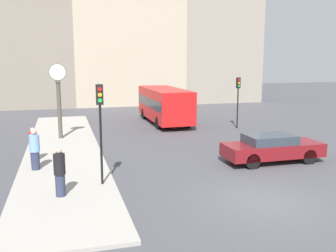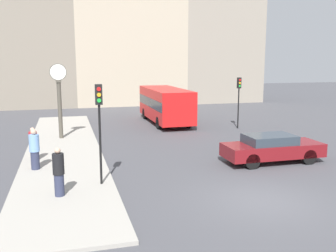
{
  "view_description": "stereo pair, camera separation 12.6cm",
  "coord_description": "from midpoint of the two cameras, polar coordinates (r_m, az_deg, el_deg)",
  "views": [
    {
      "loc": [
        -6.62,
        -11.06,
        4.85
      ],
      "look_at": [
        -1.39,
        7.44,
        1.45
      ],
      "focal_mm": 40.0,
      "sensor_mm": 36.0,
      "label": 1
    },
    {
      "loc": [
        -6.5,
        -11.09,
        4.85
      ],
      "look_at": [
        -1.39,
        7.44,
        1.45
      ],
      "focal_mm": 40.0,
      "sensor_mm": 36.0,
      "label": 2
    }
  ],
  "objects": [
    {
      "name": "ground_plane",
      "position": [
        13.76,
        14.49,
        -10.95
      ],
      "size": [
        120.0,
        120.0,
        0.0
      ],
      "primitive_type": "plane",
      "color": "#47474C"
    },
    {
      "name": "sidewalk_corner",
      "position": [
        21.31,
        -15.46,
        -3.33
      ],
      "size": [
        3.83,
        23.38,
        0.12
      ],
      "primitive_type": "cube",
      "color": "#A39E93",
      "rests_on": "ground_plane"
    },
    {
      "name": "building_row",
      "position": [
        41.82,
        -7.76,
        13.9
      ],
      "size": [
        31.41,
        5.0,
        17.31
      ],
      "color": "gray",
      "rests_on": "ground_plane"
    },
    {
      "name": "sedan_car",
      "position": [
        18.58,
        15.74,
        -3.23
      ],
      "size": [
        4.77,
        1.75,
        1.35
      ],
      "color": "maroon",
      "rests_on": "ground_plane"
    },
    {
      "name": "bus_distant",
      "position": [
        28.99,
        -0.31,
        3.46
      ],
      "size": [
        2.5,
        7.81,
        2.69
      ],
      "color": "red",
      "rests_on": "ground_plane"
    },
    {
      "name": "traffic_light_near",
      "position": [
        14.23,
        -10.18,
        1.88
      ],
      "size": [
        0.26,
        0.24,
        3.84
      ],
      "color": "black",
      "rests_on": "sidewalk_corner"
    },
    {
      "name": "traffic_light_far",
      "position": [
        27.06,
        10.88,
        5.1
      ],
      "size": [
        0.26,
        0.24,
        3.64
      ],
      "color": "black",
      "rests_on": "ground_plane"
    },
    {
      "name": "street_clock",
      "position": [
        23.54,
        -16.08,
        4.09
      ],
      "size": [
        1.01,
        0.32,
        4.52
      ],
      "color": "#4C473D",
      "rests_on": "sidewalk_corner"
    },
    {
      "name": "pedestrian_red_top",
      "position": [
        18.77,
        -19.65,
        -2.65
      ],
      "size": [
        0.38,
        0.38,
        1.61
      ],
      "color": "#2D334C",
      "rests_on": "sidewalk_corner"
    },
    {
      "name": "pedestrian_black_jacket",
      "position": [
        13.68,
        -16.07,
        -6.78
      ],
      "size": [
        0.4,
        0.4,
        1.74
      ],
      "color": "#2D334C",
      "rests_on": "sidewalk_corner"
    },
    {
      "name": "pedestrian_blue_stripe",
      "position": [
        17.28,
        -19.47,
        -3.41
      ],
      "size": [
        0.43,
        0.43,
        1.79
      ],
      "color": "#2D334C",
      "rests_on": "sidewalk_corner"
    }
  ]
}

